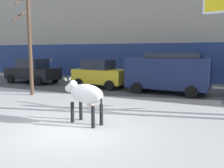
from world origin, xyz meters
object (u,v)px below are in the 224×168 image
at_px(pedestrian_near_billboard, 51,69).
at_px(car_black_sedan, 33,71).
at_px(cow_holstein, 85,94).
at_px(car_yellow_hatchback, 100,74).
at_px(car_navy_van, 168,72).
at_px(bare_tree_left_lot, 29,42).

bearing_deg(pedestrian_near_billboard, car_black_sedan, -76.62).
height_order(cow_holstein, pedestrian_near_billboard, pedestrian_near_billboard).
distance_m(car_yellow_hatchback, car_navy_van, 4.60).
xyz_separation_m(cow_holstein, pedestrian_near_billboard, (-9.89, 10.24, -0.12)).
relative_size(car_black_sedan, car_navy_van, 0.91).
xyz_separation_m(pedestrian_near_billboard, bare_tree_left_lot, (4.30, -6.93, 2.03)).
xyz_separation_m(car_navy_van, bare_tree_left_lot, (-6.71, -3.83, 1.67)).
height_order(cow_holstein, bare_tree_left_lot, bare_tree_left_lot).
xyz_separation_m(car_navy_van, pedestrian_near_billboard, (-11.00, 3.09, -0.36)).
height_order(cow_holstein, car_yellow_hatchback, car_yellow_hatchback).
bearing_deg(car_black_sedan, car_navy_van, -0.32).
height_order(car_yellow_hatchback, bare_tree_left_lot, bare_tree_left_lot).
distance_m(car_yellow_hatchback, pedestrian_near_billboard, 7.03).
bearing_deg(car_navy_van, cow_holstein, -98.83).
height_order(car_yellow_hatchback, car_navy_van, car_navy_van).
xyz_separation_m(cow_holstein, car_black_sedan, (-9.17, 7.20, -0.09)).
bearing_deg(car_black_sedan, car_yellow_hatchback, 1.70).
height_order(car_black_sedan, bare_tree_left_lot, bare_tree_left_lot).
bearing_deg(car_black_sedan, pedestrian_near_billboard, 103.38).
bearing_deg(car_yellow_hatchback, bare_tree_left_lot, -117.61).
relative_size(cow_holstein, pedestrian_near_billboard, 1.12).
relative_size(car_black_sedan, car_yellow_hatchback, 1.20).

